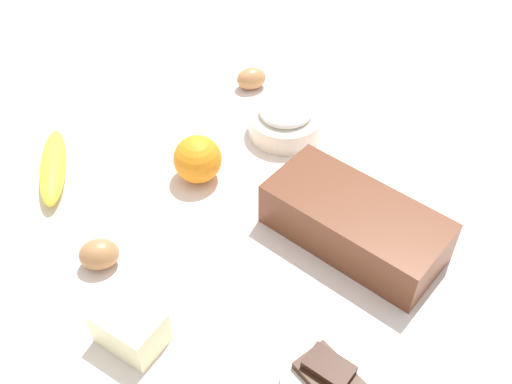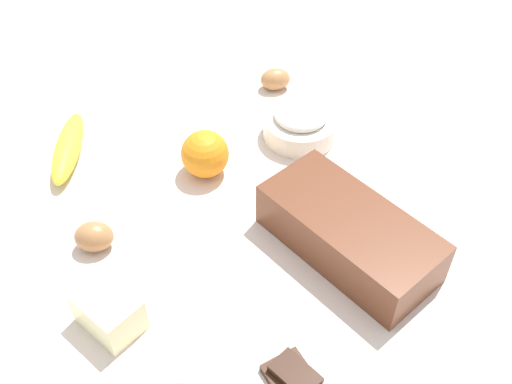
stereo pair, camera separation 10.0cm
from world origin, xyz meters
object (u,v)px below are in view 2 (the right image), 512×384
Objects in this scene: egg_near_butter at (275,79)px; flour_bowl at (300,123)px; banana at (68,148)px; egg_loose at (94,236)px; butter_block at (109,311)px; loaf_pan at (349,232)px; orange_fruit at (205,154)px.

flour_bowl is at bearing 163.07° from egg_near_butter.
flour_bowl is 0.42m from banana.
egg_loose reaches higher than banana.
banana is 3.13× the size of egg_loose.
egg_near_butter is at bearing -16.93° from flour_bowl.
egg_loose is at bearing -14.15° from butter_block.
egg_near_butter is 0.51m from egg_loose.
egg_near_butter is at bearing -56.20° from butter_block.
loaf_pan reaches higher than banana.
banana is 2.11× the size of butter_block.
loaf_pan is 3.30× the size of butter_block.
loaf_pan is 2.16× the size of flour_bowl.
butter_block is (0.07, 0.36, -0.01)m from loaf_pan.
flour_bowl is 2.26× the size of egg_near_butter.
orange_fruit is 0.33m from butter_block.
butter_block is at bearing 126.85° from orange_fruit.
egg_near_butter is (0.15, -0.05, -0.01)m from flour_bowl.
banana is 3.12× the size of egg_near_butter.
egg_loose is (0.14, -0.04, -0.01)m from butter_block.
orange_fruit is at bearing -76.35° from egg_loose.
orange_fruit is 0.28m from egg_near_butter.
egg_near_butter is (-0.03, -0.43, 0.00)m from banana.
butter_block is (-0.37, 0.08, 0.01)m from banana.
orange_fruit is at bearing 120.16° from egg_near_butter.
banana is at bearing 86.10° from egg_near_butter.
loaf_pan is at bearing 159.54° from flour_bowl.
egg_loose is (0.22, 0.33, -0.02)m from loaf_pan.
flour_bowl is 1.65× the size of orange_fruit.
orange_fruit reaches higher than egg_loose.
flour_bowl is 0.16m from egg_near_butter.
loaf_pan is at bearing 160.80° from egg_near_butter.
flour_bowl reaches higher than egg_loose.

